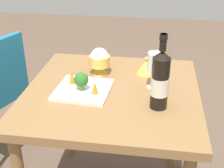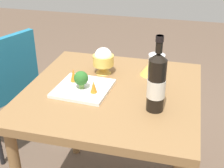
{
  "view_description": "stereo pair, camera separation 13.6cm",
  "coord_description": "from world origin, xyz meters",
  "px_view_note": "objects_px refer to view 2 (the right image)",
  "views": [
    {
      "loc": [
        -0.19,
        1.29,
        1.44
      ],
      "look_at": [
        0.0,
        0.0,
        0.77
      ],
      "focal_mm": 49.48,
      "sensor_mm": 36.0,
      "label": 1
    },
    {
      "loc": [
        -0.32,
        1.26,
        1.44
      ],
      "look_at": [
        0.0,
        0.0,
        0.77
      ],
      "focal_mm": 49.48,
      "sensor_mm": 36.0,
      "label": 2
    }
  ],
  "objects_px": {
    "rice_bowl_lid": "(150,68)",
    "serving_plate": "(83,88)",
    "wine_bottle": "(157,82)",
    "rice_bowl": "(103,60)",
    "carrot_garnish_right": "(73,75)",
    "wine_glass": "(156,65)",
    "broccoli_floret": "(81,79)",
    "carrot_garnish_left": "(94,87)",
    "chair_by_wall": "(5,82)"
  },
  "relations": [
    {
      "from": "wine_glass",
      "to": "broccoli_floret",
      "type": "xyz_separation_m",
      "value": [
        0.33,
        0.1,
        -0.06
      ]
    },
    {
      "from": "serving_plate",
      "to": "broccoli_floret",
      "type": "distance_m",
      "value": 0.06
    },
    {
      "from": "wine_glass",
      "to": "broccoli_floret",
      "type": "distance_m",
      "value": 0.36
    },
    {
      "from": "rice_bowl_lid",
      "to": "wine_glass",
      "type": "bearing_deg",
      "value": 107.02
    },
    {
      "from": "chair_by_wall",
      "to": "rice_bowl_lid",
      "type": "distance_m",
      "value": 0.98
    },
    {
      "from": "wine_bottle",
      "to": "rice_bowl_lid",
      "type": "xyz_separation_m",
      "value": [
        0.07,
        -0.34,
        -0.09
      ]
    },
    {
      "from": "wine_bottle",
      "to": "rice_bowl",
      "type": "height_order",
      "value": "wine_bottle"
    },
    {
      "from": "serving_plate",
      "to": "carrot_garnish_right",
      "type": "relative_size",
      "value": 4.05
    },
    {
      "from": "rice_bowl",
      "to": "carrot_garnish_right",
      "type": "relative_size",
      "value": 2.17
    },
    {
      "from": "broccoli_floret",
      "to": "carrot_garnish_right",
      "type": "relative_size",
      "value": 1.31
    },
    {
      "from": "rice_bowl",
      "to": "carrot_garnish_right",
      "type": "distance_m",
      "value": 0.2
    },
    {
      "from": "broccoli_floret",
      "to": "carrot_garnish_right",
      "type": "height_order",
      "value": "broccoli_floret"
    },
    {
      "from": "rice_bowl",
      "to": "carrot_garnish_left",
      "type": "relative_size",
      "value": 2.43
    },
    {
      "from": "wine_glass",
      "to": "serving_plate",
      "type": "relative_size",
      "value": 0.67
    },
    {
      "from": "rice_bowl",
      "to": "rice_bowl_lid",
      "type": "distance_m",
      "value": 0.25
    },
    {
      "from": "broccoli_floret",
      "to": "carrot_garnish_right",
      "type": "distance_m",
      "value": 0.09
    },
    {
      "from": "chair_by_wall",
      "to": "wine_glass",
      "type": "bearing_deg",
      "value": -82.77
    },
    {
      "from": "rice_bowl_lid",
      "to": "carrot_garnish_left",
      "type": "xyz_separation_m",
      "value": [
        0.22,
        0.29,
        0.01
      ]
    },
    {
      "from": "rice_bowl",
      "to": "broccoli_floret",
      "type": "xyz_separation_m",
      "value": [
        0.05,
        0.22,
        -0.01
      ]
    },
    {
      "from": "chair_by_wall",
      "to": "wine_bottle",
      "type": "bearing_deg",
      "value": -91.61
    },
    {
      "from": "broccoli_floret",
      "to": "carrot_garnish_left",
      "type": "bearing_deg",
      "value": 158.88
    },
    {
      "from": "rice_bowl",
      "to": "chair_by_wall",
      "type": "bearing_deg",
      "value": -10.08
    },
    {
      "from": "wine_bottle",
      "to": "rice_bowl",
      "type": "xyz_separation_m",
      "value": [
        0.31,
        -0.3,
        -0.06
      ]
    },
    {
      "from": "wine_bottle",
      "to": "carrot_garnish_left",
      "type": "distance_m",
      "value": 0.31
    },
    {
      "from": "rice_bowl_lid",
      "to": "serving_plate",
      "type": "height_order",
      "value": "rice_bowl_lid"
    },
    {
      "from": "wine_glass",
      "to": "rice_bowl_lid",
      "type": "distance_m",
      "value": 0.19
    },
    {
      "from": "wine_glass",
      "to": "wine_bottle",
      "type": "bearing_deg",
      "value": 97.36
    },
    {
      "from": "chair_by_wall",
      "to": "broccoli_floret",
      "type": "height_order",
      "value": "chair_by_wall"
    },
    {
      "from": "chair_by_wall",
      "to": "serving_plate",
      "type": "xyz_separation_m",
      "value": [
        -0.66,
        0.33,
        0.21
      ]
    },
    {
      "from": "rice_bowl",
      "to": "serving_plate",
      "type": "bearing_deg",
      "value": 78.64
    },
    {
      "from": "chair_by_wall",
      "to": "broccoli_floret",
      "type": "distance_m",
      "value": 0.79
    },
    {
      "from": "wine_bottle",
      "to": "carrot_garnish_left",
      "type": "relative_size",
      "value": 5.66
    },
    {
      "from": "broccoli_floret",
      "to": "carrot_garnish_left",
      "type": "height_order",
      "value": "broccoli_floret"
    },
    {
      "from": "wine_glass",
      "to": "rice_bowl",
      "type": "xyz_separation_m",
      "value": [
        0.29,
        -0.12,
        -0.05
      ]
    },
    {
      "from": "chair_by_wall",
      "to": "rice_bowl",
      "type": "relative_size",
      "value": 6.0
    },
    {
      "from": "rice_bowl_lid",
      "to": "broccoli_floret",
      "type": "relative_size",
      "value": 1.17
    },
    {
      "from": "chair_by_wall",
      "to": "wine_glass",
      "type": "xyz_separation_m",
      "value": [
        -0.99,
        0.24,
        0.34
      ]
    },
    {
      "from": "serving_plate",
      "to": "wine_bottle",
      "type": "bearing_deg",
      "value": 165.53
    },
    {
      "from": "chair_by_wall",
      "to": "serving_plate",
      "type": "bearing_deg",
      "value": -95.62
    },
    {
      "from": "wine_bottle",
      "to": "rice_bowl",
      "type": "distance_m",
      "value": 0.44
    },
    {
      "from": "rice_bowl",
      "to": "rice_bowl_lid",
      "type": "relative_size",
      "value": 1.42
    },
    {
      "from": "carrot_garnish_left",
      "to": "serving_plate",
      "type": "bearing_deg",
      "value": -31.61
    },
    {
      "from": "serving_plate",
      "to": "wine_glass",
      "type": "bearing_deg",
      "value": -165.01
    },
    {
      "from": "chair_by_wall",
      "to": "rice_bowl_lid",
      "type": "relative_size",
      "value": 8.5
    },
    {
      "from": "wine_glass",
      "to": "carrot_garnish_left",
      "type": "bearing_deg",
      "value": 25.84
    },
    {
      "from": "rice_bowl",
      "to": "broccoli_floret",
      "type": "relative_size",
      "value": 1.65
    },
    {
      "from": "wine_bottle",
      "to": "broccoli_floret",
      "type": "height_order",
      "value": "wine_bottle"
    },
    {
      "from": "rice_bowl",
      "to": "rice_bowl_lid",
      "type": "bearing_deg",
      "value": -170.85
    },
    {
      "from": "wine_bottle",
      "to": "carrot_garnish_right",
      "type": "xyz_separation_m",
      "value": [
        0.42,
        -0.14,
        -0.08
      ]
    },
    {
      "from": "wine_bottle",
      "to": "serving_plate",
      "type": "height_order",
      "value": "wine_bottle"
    }
  ]
}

